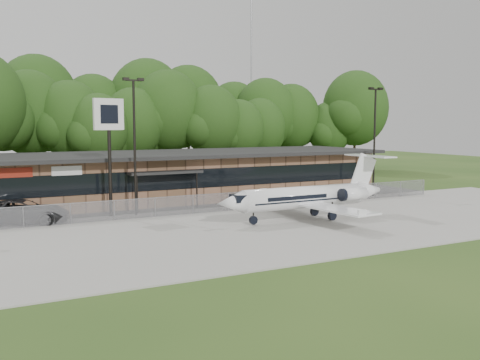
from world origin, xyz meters
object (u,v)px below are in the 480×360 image
terminal (166,175)px  pole_sign (109,127)px  business_jet (309,198)px  suv (23,212)px

terminal → pole_sign: bearing=-133.6°
business_jet → pole_sign: bearing=146.7°
business_jet → suv: size_ratio=2.23×
pole_sign → terminal: bearing=36.2°
terminal → pole_sign: (-6.80, -7.14, 4.49)m
business_jet → suv: 19.95m
suv → terminal: bearing=-44.7°
business_jet → pole_sign: (-12.20, 7.90, 5.00)m
business_jet → suv: (-18.28, 7.97, -0.80)m
terminal → suv: (-12.87, -7.07, -1.32)m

